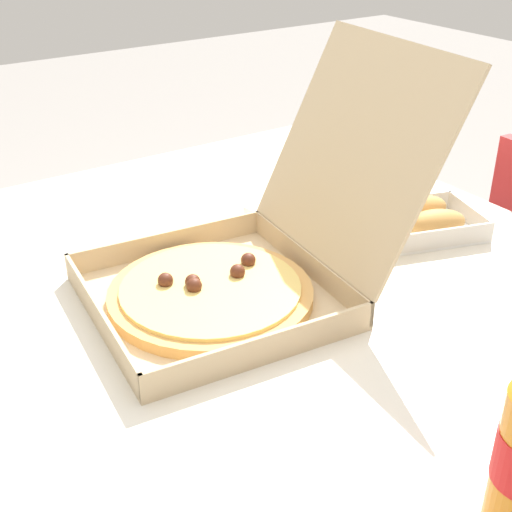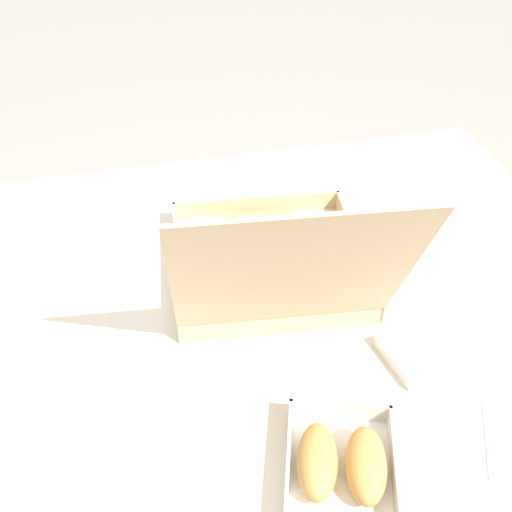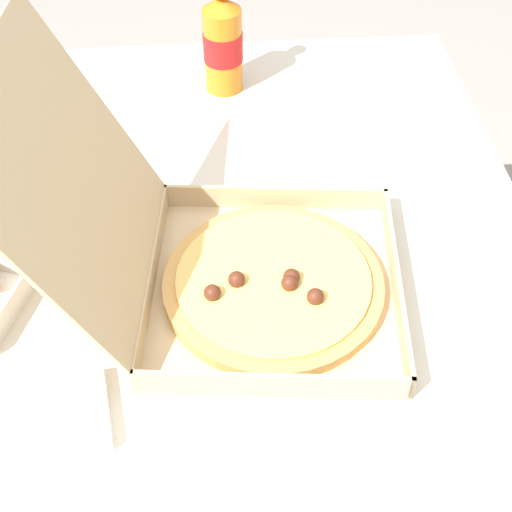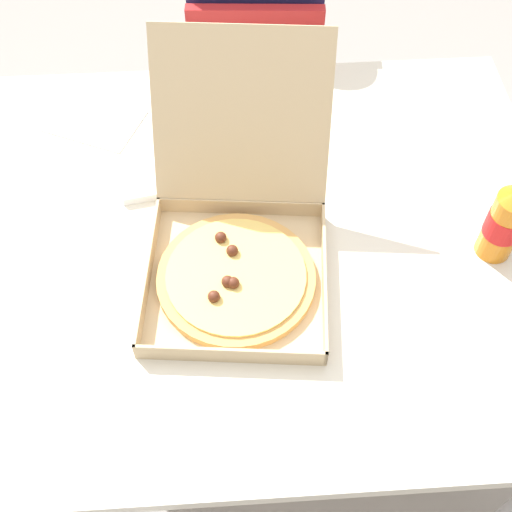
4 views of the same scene
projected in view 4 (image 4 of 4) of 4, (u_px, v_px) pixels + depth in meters
The scene contains 9 objects.
ground_plane at pixel (251, 382), 1.97m from camera, with size 10.00×10.00×0.00m, color gray.
dining_table at pixel (250, 253), 1.43m from camera, with size 1.32×1.08×0.74m.
chair at pixel (256, 85), 2.03m from camera, with size 0.43×0.43×0.83m.
diner_person at pixel (256, 15), 1.90m from camera, with size 0.37×0.42×1.15m.
pizza_box_open at pixel (237, 249), 1.29m from camera, with size 0.40×0.54×0.36m.
bread_side_box at pixel (231, 116), 1.54m from camera, with size 0.20×0.23×0.06m.
cola_bottle at pixel (506, 221), 1.27m from camera, with size 0.07×0.07×0.22m.
paper_menu at pixel (95, 121), 1.57m from camera, with size 0.21×0.15×0.00m, color white.
napkin_pile at pixel (145, 180), 1.45m from camera, with size 0.11×0.11×0.02m, color white.
Camera 4 is at (-0.04, -0.83, 1.83)m, focal length 46.09 mm.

